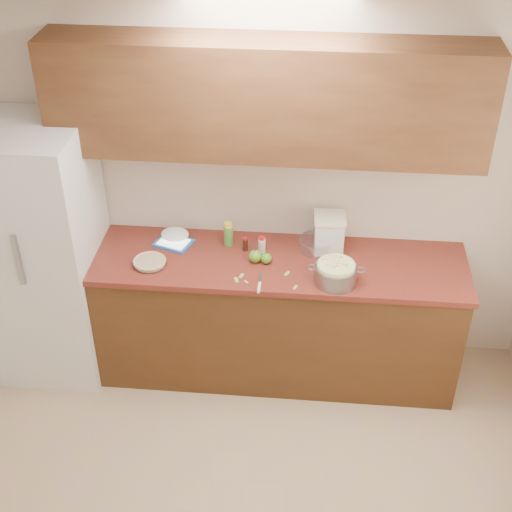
# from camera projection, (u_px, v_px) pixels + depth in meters

# --- Properties ---
(room_shell) EXTENTS (3.60, 3.60, 3.60)m
(room_shell) POSITION_uv_depth(u_px,v_px,m) (235.00, 379.00, 3.17)
(room_shell) COLOR tan
(room_shell) RESTS_ON ground
(counter_run) EXTENTS (2.64, 0.68, 0.92)m
(counter_run) POSITION_uv_depth(u_px,v_px,m) (262.00, 315.00, 4.86)
(counter_run) COLOR #4C2C15
(counter_run) RESTS_ON ground
(upper_cabinets) EXTENTS (2.60, 0.34, 0.70)m
(upper_cabinets) POSITION_uv_depth(u_px,v_px,m) (266.00, 99.00, 4.13)
(upper_cabinets) COLOR #58361B
(upper_cabinets) RESTS_ON room_shell
(fridge) EXTENTS (0.70, 0.70, 1.80)m
(fridge) POSITION_uv_depth(u_px,v_px,m) (44.00, 253.00, 4.69)
(fridge) COLOR silver
(fridge) RESTS_ON ground
(pie) EXTENTS (0.22, 0.22, 0.04)m
(pie) POSITION_uv_depth(u_px,v_px,m) (150.00, 262.00, 4.54)
(pie) COLOR silver
(pie) RESTS_ON counter_run
(colander) EXTENTS (0.36, 0.27, 0.13)m
(colander) POSITION_uv_depth(u_px,v_px,m) (336.00, 273.00, 4.36)
(colander) COLOR gray
(colander) RESTS_ON counter_run
(flour_canister) EXTENTS (0.21, 0.21, 0.25)m
(flour_canister) POSITION_uv_depth(u_px,v_px,m) (329.00, 233.00, 4.63)
(flour_canister) COLOR silver
(flour_canister) RESTS_ON counter_run
(tablet) EXTENTS (0.28, 0.25, 0.02)m
(tablet) POSITION_uv_depth(u_px,v_px,m) (174.00, 243.00, 4.74)
(tablet) COLOR blue
(tablet) RESTS_ON counter_run
(paring_knife) EXTENTS (0.02, 0.20, 0.02)m
(paring_knife) POSITION_uv_depth(u_px,v_px,m) (259.00, 286.00, 4.35)
(paring_knife) COLOR gray
(paring_knife) RESTS_ON counter_run
(lemon_bottle) EXTENTS (0.06, 0.06, 0.17)m
(lemon_bottle) POSITION_uv_depth(u_px,v_px,m) (228.00, 234.00, 4.69)
(lemon_bottle) COLOR #4C8C38
(lemon_bottle) RESTS_ON counter_run
(cinnamon_shaker) EXTENTS (0.05, 0.05, 0.12)m
(cinnamon_shaker) POSITION_uv_depth(u_px,v_px,m) (262.00, 244.00, 4.64)
(cinnamon_shaker) COLOR beige
(cinnamon_shaker) RESTS_ON counter_run
(vanilla_bottle) EXTENTS (0.04, 0.04, 0.10)m
(vanilla_bottle) POSITION_uv_depth(u_px,v_px,m) (245.00, 244.00, 4.66)
(vanilla_bottle) COLOR black
(vanilla_bottle) RESTS_ON counter_run
(mixing_bowl) EXTENTS (0.23, 0.23, 0.09)m
(mixing_bowl) POSITION_uv_depth(u_px,v_px,m) (317.00, 244.00, 4.66)
(mixing_bowl) COLOR silver
(mixing_bowl) RESTS_ON counter_run
(paper_towel) EXTENTS (0.21, 0.18, 0.08)m
(paper_towel) POSITION_uv_depth(u_px,v_px,m) (175.00, 234.00, 4.77)
(paper_towel) COLOR white
(paper_towel) RESTS_ON counter_run
(apple_left) EXTENTS (0.08, 0.08, 0.10)m
(apple_left) POSITION_uv_depth(u_px,v_px,m) (255.00, 256.00, 4.55)
(apple_left) COLOR #529120
(apple_left) RESTS_ON counter_run
(apple_center) EXTENTS (0.07, 0.07, 0.08)m
(apple_center) POSITION_uv_depth(u_px,v_px,m) (266.00, 258.00, 4.54)
(apple_center) COLOR #529120
(apple_center) RESTS_ON counter_run
(peel_a) EXTENTS (0.03, 0.05, 0.00)m
(peel_a) POSITION_uv_depth(u_px,v_px,m) (295.00, 287.00, 4.35)
(peel_a) COLOR #8AC25E
(peel_a) RESTS_ON counter_run
(peel_b) EXTENTS (0.04, 0.06, 0.00)m
(peel_b) POSITION_uv_depth(u_px,v_px,m) (236.00, 280.00, 4.41)
(peel_b) COLOR #8AC25E
(peel_b) RESTS_ON counter_run
(peel_c) EXTENTS (0.04, 0.05, 0.00)m
(peel_c) POSITION_uv_depth(u_px,v_px,m) (287.00, 273.00, 4.47)
(peel_c) COLOR #8AC25E
(peel_c) RESTS_ON counter_run
(peel_d) EXTENTS (0.03, 0.05, 0.00)m
(peel_d) POSITION_uv_depth(u_px,v_px,m) (241.00, 276.00, 4.45)
(peel_d) COLOR #8AC25E
(peel_d) RESTS_ON counter_run
(peel_e) EXTENTS (0.03, 0.03, 0.00)m
(peel_e) POSITION_uv_depth(u_px,v_px,m) (246.00, 282.00, 4.40)
(peel_e) COLOR #8AC25E
(peel_e) RESTS_ON counter_run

